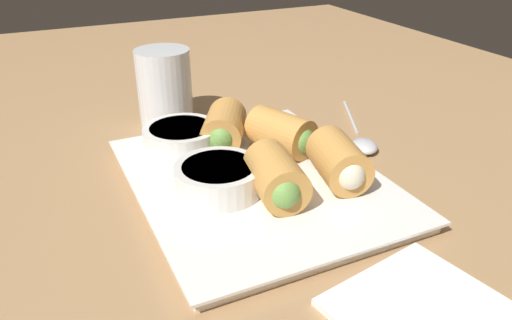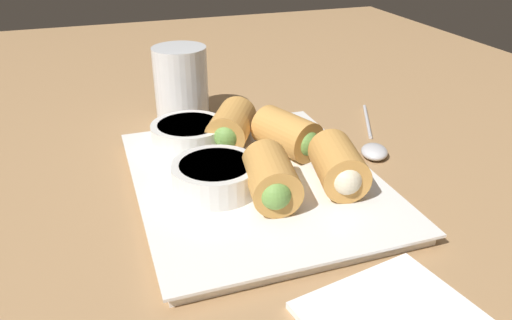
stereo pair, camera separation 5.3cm
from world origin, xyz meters
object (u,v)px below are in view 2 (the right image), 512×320
object	(u,v)px
spoon	(373,147)
drinking_glass	(181,84)
dipping_bowl_far	(189,134)
dipping_bowl_near	(216,175)
serving_plate	(256,182)

from	to	relation	value
spoon	drinking_glass	distance (cm)	28.47
dipping_bowl_far	dipping_bowl_near	bearing A→B (deg)	-177.86
serving_plate	dipping_bowl_far	world-z (taller)	dipping_bowl_far
serving_plate	dipping_bowl_far	size ratio (longest dim) A/B	3.49
serving_plate	dipping_bowl_near	size ratio (longest dim) A/B	3.49
dipping_bowl_near	spoon	size ratio (longest dim) A/B	0.51
serving_plate	drinking_glass	world-z (taller)	drinking_glass
spoon	serving_plate	bearing A→B (deg)	102.00
dipping_bowl_near	drinking_glass	size ratio (longest dim) A/B	0.87
serving_plate	spoon	xyz separation A→B (cm)	(3.63, -17.08, -0.08)
drinking_glass	spoon	bearing A→B (deg)	-132.78
serving_plate	dipping_bowl_far	distance (cm)	11.54
dipping_bowl_far	drinking_glass	world-z (taller)	drinking_glass
spoon	drinking_glass	bearing A→B (deg)	47.22
dipping_bowl_near	dipping_bowl_far	world-z (taller)	same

